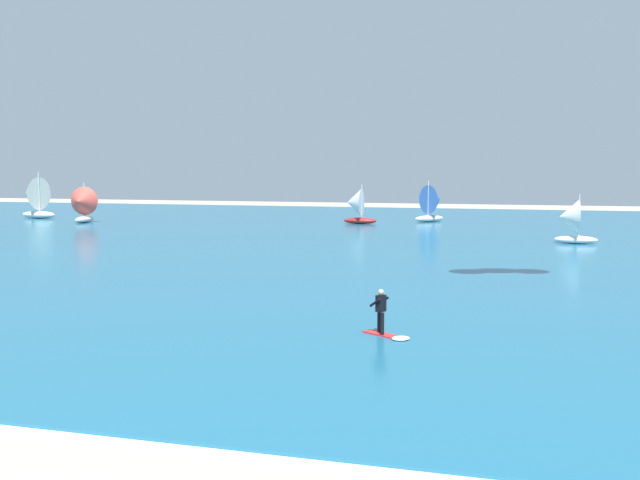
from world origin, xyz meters
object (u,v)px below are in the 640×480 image
object	(u,v)px
sailboat_heeled_over	(433,203)
sailboat_leading	(82,204)
sailboat_outermost	(356,206)
sailboat_mid_right	(33,197)
sailboat_far_left	(570,221)
kitesurfer	(385,319)

from	to	relation	value
sailboat_heeled_over	sailboat_leading	bearing A→B (deg)	-162.81
sailboat_outermost	sailboat_mid_right	xyz separation A→B (m)	(-38.96, -1.70, 0.57)
sailboat_outermost	sailboat_mid_right	world-z (taller)	sailboat_mid_right
sailboat_far_left	sailboat_leading	size ratio (longest dim) A/B	0.89
sailboat_outermost	sailboat_mid_right	bearing A→B (deg)	-177.50
sailboat_leading	sailboat_mid_right	bearing A→B (deg)	154.31
sailboat_heeled_over	sailboat_mid_right	distance (m)	47.28
sailboat_leading	kitesurfer	bearing A→B (deg)	-46.04
kitesurfer	sailboat_outermost	xyz separation A→B (m)	(-11.09, 48.24, 1.35)
sailboat_leading	sailboat_outermost	size ratio (longest dim) A/B	1.03
sailboat_outermost	kitesurfer	bearing A→B (deg)	-77.05
sailboat_far_left	sailboat_mid_right	bearing A→B (deg)	167.79
sailboat_heeled_over	sailboat_leading	size ratio (longest dim) A/B	1.04
kitesurfer	sailboat_far_left	world-z (taller)	sailboat_far_left
sailboat_leading	sailboat_heeled_over	bearing A→B (deg)	17.19
kitesurfer	sailboat_outermost	bearing A→B (deg)	102.95
sailboat_far_left	sailboat_outermost	bearing A→B (deg)	144.59
sailboat_heeled_over	sailboat_outermost	size ratio (longest dim) A/B	1.08
sailboat_heeled_over	sailboat_leading	xyz separation A→B (m)	(-37.14, -11.49, -0.08)
kitesurfer	sailboat_outermost	distance (m)	49.52
sailboat_mid_right	kitesurfer	bearing A→B (deg)	-42.92
sailboat_far_left	sailboat_leading	xyz separation A→B (m)	(-49.80, 8.22, 0.21)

